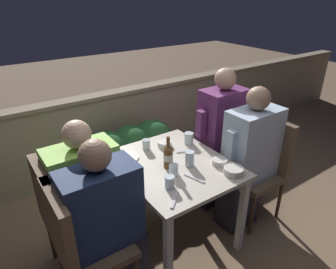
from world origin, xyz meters
TOP-DOWN VIEW (x-y plane):
  - ground_plane at (0.00, 0.00)m, footprint 16.00×16.00m
  - parapet_wall at (0.00, 1.36)m, footprint 9.00×0.18m
  - dining_table at (0.00, 0.00)m, footprint 0.80×0.97m
  - planter_hedge at (0.11, 0.90)m, footprint 0.96×0.47m
  - chair_left_near at (-0.84, -0.18)m, footprint 0.44×0.43m
  - person_navy_jumper at (-0.64, -0.18)m, footprint 0.52×0.26m
  - chair_left_far at (-0.84, 0.15)m, footprint 0.44×0.43m
  - person_green_blouse at (-0.63, 0.15)m, footprint 0.52×0.26m
  - chair_right_near at (0.85, -0.19)m, footprint 0.44×0.43m
  - person_blue_shirt at (0.64, -0.19)m, footprint 0.52×0.26m
  - chair_right_far at (0.85, 0.18)m, footprint 0.44×0.43m
  - person_purple_stripe at (0.65, 0.18)m, footprint 0.49×0.26m
  - beer_bottle at (-0.06, -0.02)m, footprint 0.07×0.07m
  - plate_0 at (-0.27, 0.29)m, footprint 0.22×0.22m
  - bowl_0 at (0.11, 0.28)m, footprint 0.12×0.12m
  - bowl_1 at (0.29, -0.21)m, footprint 0.12×0.12m
  - bowl_2 at (0.28, -0.37)m, footprint 0.15×0.15m
  - glass_cup_0 at (0.31, 0.19)m, footprint 0.08×0.08m
  - glass_cup_1 at (-0.20, -0.24)m, footprint 0.07×0.07m
  - glass_cup_2 at (-0.05, 0.31)m, footprint 0.07×0.07m
  - glass_cup_3 at (-0.09, -0.13)m, footprint 0.07×0.07m
  - glass_cup_4 at (0.08, -0.09)m, footprint 0.07×0.07m
  - fork_0 at (-0.00, -0.25)m, footprint 0.07×0.17m
  - fork_1 at (0.20, 0.09)m, footprint 0.17×0.08m
  - fork_2 at (-0.26, -0.37)m, footprint 0.14×0.13m
  - potted_plant at (1.02, 0.63)m, footprint 0.31×0.31m

SIDE VIEW (x-z plane):
  - ground_plane at x=0.00m, z-range 0.00..0.00m
  - planter_hedge at x=0.11m, z-range 0.04..0.71m
  - potted_plant at x=1.02m, z-range 0.08..0.78m
  - parapet_wall at x=0.00m, z-range 0.01..0.93m
  - chair_left_near at x=-0.84m, z-range 0.09..1.03m
  - chair_left_far at x=-0.84m, z-range 0.09..1.03m
  - chair_right_near at x=0.85m, z-range 0.09..1.03m
  - chair_right_far at x=0.85m, z-range 0.09..1.03m
  - person_navy_jumper at x=-0.64m, z-range 0.00..1.19m
  - person_green_blouse at x=-0.63m, z-range 0.00..1.19m
  - dining_table at x=0.00m, z-range 0.26..0.99m
  - person_blue_shirt at x=0.64m, z-range 0.00..1.27m
  - person_purple_stripe at x=0.65m, z-range 0.01..1.35m
  - fork_0 at x=0.00m, z-range 0.72..0.73m
  - fork_1 at x=0.20m, z-range 0.72..0.73m
  - fork_2 at x=-0.26m, z-range 0.72..0.73m
  - plate_0 at x=-0.27m, z-range 0.72..0.73m
  - bowl_1 at x=0.29m, z-range 0.73..0.77m
  - bowl_0 at x=0.11m, z-range 0.73..0.77m
  - bowl_2 at x=0.28m, z-range 0.73..0.78m
  - glass_cup_1 at x=-0.20m, z-range 0.72..0.81m
  - glass_cup_3 at x=-0.09m, z-range 0.72..0.81m
  - glass_cup_2 at x=-0.05m, z-range 0.72..0.81m
  - glass_cup_0 at x=0.31m, z-range 0.72..0.83m
  - glass_cup_4 at x=0.08m, z-range 0.72..0.84m
  - beer_bottle at x=-0.06m, z-range 0.69..0.95m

